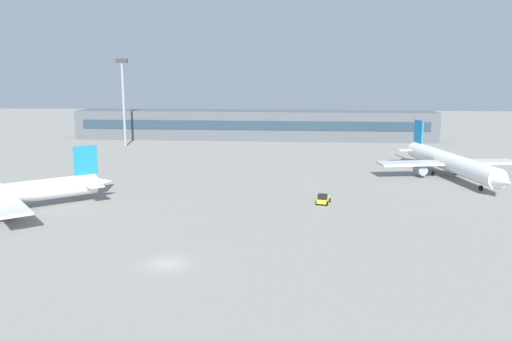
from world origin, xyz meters
name	(u,v)px	position (x,y,z in m)	size (l,w,h in m)	color
ground_plane	(221,186)	(0.00, 40.00, 0.00)	(400.00, 400.00, 0.00)	gray
terminal_building	(254,125)	(0.00, 108.88, 4.50)	(111.90, 12.13, 9.00)	#4C5156
airplane_mid	(451,162)	(44.53, 51.40, 3.08)	(28.70, 40.67, 10.12)	white
baggage_tug_yellow	(323,199)	(18.30, 28.00, 0.80)	(2.48, 3.85, 1.75)	yellow
floodlight_tower_west	(123,96)	(-35.48, 90.32, 14.32)	(3.20, 0.80, 24.64)	gray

